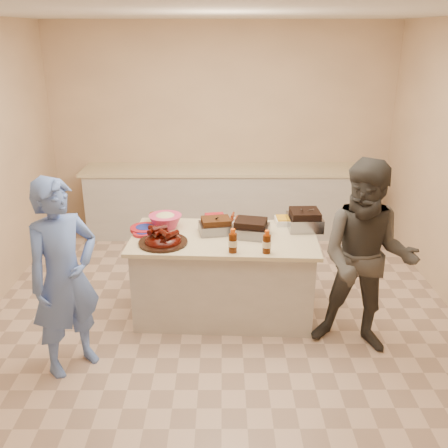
{
  "coord_description": "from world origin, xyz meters",
  "views": [
    {
      "loc": [
        0.01,
        -4.09,
        2.55
      ],
      "look_at": [
        0.02,
        0.18,
        0.9
      ],
      "focal_mm": 40.0,
      "sensor_mm": 36.0,
      "label": 1
    }
  ],
  "objects_px": {
    "island": "(224,312)",
    "roasting_pan": "(304,228)",
    "mustard_bottle": "(219,226)",
    "coleslaw_bowl": "(166,228)",
    "bbq_bottle_b": "(266,253)",
    "bbq_bottle_a": "(233,252)",
    "plastic_cup": "(154,221)",
    "rib_platter": "(163,243)",
    "guest_blue": "(76,364)",
    "guest_gray": "(357,345)"
  },
  "relations": [
    {
      "from": "coleslaw_bowl",
      "to": "guest_gray",
      "type": "relative_size",
      "value": 0.19
    },
    {
      "from": "island",
      "to": "bbq_bottle_a",
      "type": "height_order",
      "value": "bbq_bottle_a"
    },
    {
      "from": "bbq_bottle_b",
      "to": "guest_blue",
      "type": "bearing_deg",
      "value": -164.38
    },
    {
      "from": "island",
      "to": "mustard_bottle",
      "type": "bearing_deg",
      "value": 103.64
    },
    {
      "from": "rib_platter",
      "to": "coleslaw_bowl",
      "type": "relative_size",
      "value": 1.39
    },
    {
      "from": "bbq_bottle_b",
      "to": "guest_gray",
      "type": "bearing_deg",
      "value": -12.71
    },
    {
      "from": "roasting_pan",
      "to": "coleslaw_bowl",
      "type": "height_order",
      "value": "coleslaw_bowl"
    },
    {
      "from": "mustard_bottle",
      "to": "plastic_cup",
      "type": "relative_size",
      "value": 1.2
    },
    {
      "from": "rib_platter",
      "to": "mustard_bottle",
      "type": "height_order",
      "value": "rib_platter"
    },
    {
      "from": "plastic_cup",
      "to": "guest_gray",
      "type": "relative_size",
      "value": 0.06
    },
    {
      "from": "roasting_pan",
      "to": "bbq_bottle_b",
      "type": "xyz_separation_m",
      "value": [
        -0.41,
        -0.56,
        0.0
      ]
    },
    {
      "from": "bbq_bottle_b",
      "to": "plastic_cup",
      "type": "bearing_deg",
      "value": 144.02
    },
    {
      "from": "roasting_pan",
      "to": "guest_blue",
      "type": "distance_m",
      "value": 2.37
    },
    {
      "from": "roasting_pan",
      "to": "guest_gray",
      "type": "distance_m",
      "value": 1.16
    },
    {
      "from": "coleslaw_bowl",
      "to": "bbq_bottle_a",
      "type": "distance_m",
      "value": 0.85
    },
    {
      "from": "roasting_pan",
      "to": "plastic_cup",
      "type": "height_order",
      "value": "roasting_pan"
    },
    {
      "from": "coleslaw_bowl",
      "to": "guest_gray",
      "type": "bearing_deg",
      "value": -24.1
    },
    {
      "from": "coleslaw_bowl",
      "to": "roasting_pan",
      "type": "bearing_deg",
      "value": -1.14
    },
    {
      "from": "mustard_bottle",
      "to": "plastic_cup",
      "type": "distance_m",
      "value": 0.65
    },
    {
      "from": "mustard_bottle",
      "to": "guest_gray",
      "type": "relative_size",
      "value": 0.07
    },
    {
      "from": "mustard_bottle",
      "to": "guest_blue",
      "type": "relative_size",
      "value": 0.07
    },
    {
      "from": "bbq_bottle_a",
      "to": "bbq_bottle_b",
      "type": "xyz_separation_m",
      "value": [
        0.29,
        -0.02,
        0.0
      ]
    },
    {
      "from": "mustard_bottle",
      "to": "guest_gray",
      "type": "bearing_deg",
      "value": -34.03
    },
    {
      "from": "roasting_pan",
      "to": "coleslaw_bowl",
      "type": "bearing_deg",
      "value": 177.05
    },
    {
      "from": "guest_blue",
      "to": "bbq_bottle_b",
      "type": "bearing_deg",
      "value": -29.91
    },
    {
      "from": "island",
      "to": "mustard_bottle",
      "type": "distance_m",
      "value": 0.85
    },
    {
      "from": "roasting_pan",
      "to": "guest_gray",
      "type": "xyz_separation_m",
      "value": [
        0.39,
        -0.74,
        -0.8
      ]
    },
    {
      "from": "roasting_pan",
      "to": "bbq_bottle_a",
      "type": "xyz_separation_m",
      "value": [
        -0.69,
        -0.55,
        0.0
      ]
    },
    {
      "from": "coleslaw_bowl",
      "to": "bbq_bottle_a",
      "type": "height_order",
      "value": "coleslaw_bowl"
    },
    {
      "from": "coleslaw_bowl",
      "to": "guest_gray",
      "type": "height_order",
      "value": "coleslaw_bowl"
    },
    {
      "from": "island",
      "to": "plastic_cup",
      "type": "bearing_deg",
      "value": 153.58
    },
    {
      "from": "plastic_cup",
      "to": "guest_gray",
      "type": "bearing_deg",
      "value": -27.0
    },
    {
      "from": "island",
      "to": "mustard_bottle",
      "type": "height_order",
      "value": "mustard_bottle"
    },
    {
      "from": "island",
      "to": "roasting_pan",
      "type": "xyz_separation_m",
      "value": [
        0.76,
        0.19,
        0.8
      ]
    },
    {
      "from": "roasting_pan",
      "to": "coleslaw_bowl",
      "type": "xyz_separation_m",
      "value": [
        -1.32,
        0.03,
        0.0
      ]
    },
    {
      "from": "rib_platter",
      "to": "roasting_pan",
      "type": "height_order",
      "value": "rib_platter"
    },
    {
      "from": "bbq_bottle_b",
      "to": "rib_platter",
      "type": "bearing_deg",
      "value": 167.29
    },
    {
      "from": "roasting_pan",
      "to": "bbq_bottle_a",
      "type": "distance_m",
      "value": 0.88
    },
    {
      "from": "bbq_bottle_b",
      "to": "mustard_bottle",
      "type": "distance_m",
      "value": 0.75
    },
    {
      "from": "bbq_bottle_a",
      "to": "plastic_cup",
      "type": "height_order",
      "value": "bbq_bottle_a"
    },
    {
      "from": "coleslaw_bowl",
      "to": "mustard_bottle",
      "type": "relative_size",
      "value": 2.78
    },
    {
      "from": "rib_platter",
      "to": "coleslaw_bowl",
      "type": "distance_m",
      "value": 0.38
    },
    {
      "from": "roasting_pan",
      "to": "coleslaw_bowl",
      "type": "distance_m",
      "value": 1.32
    },
    {
      "from": "bbq_bottle_b",
      "to": "guest_blue",
      "type": "distance_m",
      "value": 1.83
    },
    {
      "from": "coleslaw_bowl",
      "to": "rib_platter",
      "type": "bearing_deg",
      "value": -87.35
    },
    {
      "from": "coleslaw_bowl",
      "to": "plastic_cup",
      "type": "xyz_separation_m",
      "value": [
        -0.13,
        0.17,
        0.0
      ]
    },
    {
      "from": "rib_platter",
      "to": "island",
      "type": "bearing_deg",
      "value": 17.31
    },
    {
      "from": "bbq_bottle_b",
      "to": "guest_blue",
      "type": "xyz_separation_m",
      "value": [
        -1.58,
        -0.44,
        -0.8
      ]
    },
    {
      "from": "rib_platter",
      "to": "guest_blue",
      "type": "distance_m",
      "value": 1.24
    },
    {
      "from": "roasting_pan",
      "to": "bbq_bottle_b",
      "type": "relative_size",
      "value": 1.53
    }
  ]
}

